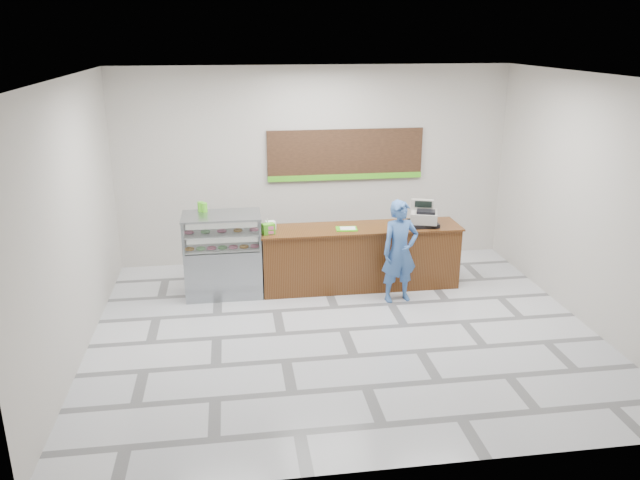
{
  "coord_description": "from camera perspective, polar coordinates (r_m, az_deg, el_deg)",
  "views": [
    {
      "loc": [
        -1.48,
        -7.88,
        4.02
      ],
      "look_at": [
        -0.21,
        0.9,
        1.06
      ],
      "focal_mm": 35.0,
      "sensor_mm": 36.0,
      "label": 1
    }
  ],
  "objects": [
    {
      "name": "serving_tray",
      "position": [
        9.96,
        2.45,
        1.03
      ],
      "size": [
        0.35,
        0.27,
        0.02
      ],
      "rotation": [
        0.0,
        0.0,
        -0.08
      ],
      "color": "#44CF13",
      "rests_on": "sales_counter"
    },
    {
      "name": "card_terminal",
      "position": [
        10.2,
        8.56,
        1.31
      ],
      "size": [
        0.09,
        0.15,
        0.04
      ],
      "primitive_type": "cube",
      "rotation": [
        0.0,
        0.0,
        -0.13
      ],
      "color": "black",
      "rests_on": "sales_counter"
    },
    {
      "name": "display_case",
      "position": [
        10.0,
        -8.86,
        -1.3
      ],
      "size": [
        1.22,
        0.72,
        1.33
      ],
      "color": "gray",
      "rests_on": "floor"
    },
    {
      "name": "green_cup_left",
      "position": [
        10.03,
        -10.85,
        3.02
      ],
      "size": [
        0.1,
        0.1,
        0.15
      ],
      "primitive_type": "cylinder",
      "color": "#4EBA1F",
      "rests_on": "display_case"
    },
    {
      "name": "donut_decal",
      "position": [
        10.02,
        6.76,
        0.98
      ],
      "size": [
        0.14,
        0.14,
        0.0
      ],
      "primitive_type": "cylinder",
      "color": "#DB658A",
      "rests_on": "sales_counter"
    },
    {
      "name": "customer",
      "position": [
        9.7,
        7.3,
        -1.04
      ],
      "size": [
        0.65,
        0.48,
        1.62
      ],
      "primitive_type": "imported",
      "rotation": [
        0.0,
        0.0,
        0.17
      ],
      "color": "#3860A1",
      "rests_on": "floor"
    },
    {
      "name": "floor",
      "position": [
        8.97,
        2.17,
        -8.19
      ],
      "size": [
        7.0,
        7.0,
        0.0
      ],
      "primitive_type": "plane",
      "color": "silver",
      "rests_on": "ground"
    },
    {
      "name": "cash_register",
      "position": [
        10.27,
        9.47,
        2.15
      ],
      "size": [
        0.54,
        0.55,
        0.4
      ],
      "rotation": [
        0.0,
        0.0,
        -0.32
      ],
      "color": "black",
      "rests_on": "sales_counter"
    },
    {
      "name": "promo_box",
      "position": [
        9.74,
        -4.75,
        1.03
      ],
      "size": [
        0.22,
        0.17,
        0.17
      ],
      "primitive_type": "cube",
      "rotation": [
        0.0,
        0.0,
        0.28
      ],
      "color": "#4EBA1F",
      "rests_on": "sales_counter"
    },
    {
      "name": "sales_counter",
      "position": [
        10.26,
        3.68,
        -1.55
      ],
      "size": [
        3.26,
        0.76,
        1.03
      ],
      "color": "brown",
      "rests_on": "floor"
    },
    {
      "name": "ceiling",
      "position": [
        8.03,
        2.48,
        14.73
      ],
      "size": [
        7.0,
        7.0,
        0.0
      ],
      "primitive_type": "plane",
      "rotation": [
        3.14,
        0.0,
        0.0
      ],
      "color": "silver",
      "rests_on": "back_wall"
    },
    {
      "name": "menu_board",
      "position": [
        11.22,
        2.35,
        7.73
      ],
      "size": [
        2.8,
        0.06,
        0.9
      ],
      "color": "black",
      "rests_on": "back_wall"
    },
    {
      "name": "napkin_box",
      "position": [
        9.99,
        -4.55,
        1.36
      ],
      "size": [
        0.18,
        0.18,
        0.12
      ],
      "primitive_type": "cube",
      "rotation": [
        0.0,
        0.0,
        0.24
      ],
      "color": "white",
      "rests_on": "sales_counter"
    },
    {
      "name": "green_cup_right",
      "position": [
        9.98,
        -10.53,
        2.94
      ],
      "size": [
        0.09,
        0.09,
        0.15
      ],
      "primitive_type": "cylinder",
      "color": "#4EBA1F",
      "rests_on": "display_case"
    },
    {
      "name": "back_wall",
      "position": [
        11.21,
        -0.49,
        6.78
      ],
      "size": [
        7.0,
        0.0,
        7.0
      ],
      "primitive_type": "plane",
      "rotation": [
        1.57,
        0.0,
        0.0
      ],
      "color": "beige",
      "rests_on": "floor"
    },
    {
      "name": "straw_cup",
      "position": [
        9.87,
        -4.79,
        1.09
      ],
      "size": [
        0.07,
        0.07,
        0.11
      ],
      "primitive_type": "cylinder",
      "color": "silver",
      "rests_on": "sales_counter"
    }
  ]
}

